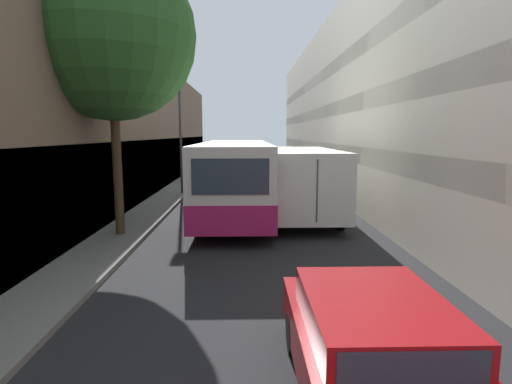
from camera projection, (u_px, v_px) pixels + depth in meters
The scene contains 10 objects.
ground_plane at pixel (256, 221), 15.07m from camera, with size 150.00×150.00×0.00m, color #232326.
sidewalk_left at pixel (140, 220), 14.95m from camera, with size 1.64×60.00×0.13m.
building_left_shopfront at pixel (83, 131), 14.43m from camera, with size 2.40×60.00×7.41m.
building_right_apartment at pixel (400, 92), 14.51m from camera, with size 2.40×60.00×9.57m.
car_hatchback at pixel (376, 351), 4.78m from camera, with size 1.86×4.07×1.32m.
bus at pixel (236, 176), 16.31m from camera, with size 2.62×10.93×2.90m.
box_truck at pixel (299, 178), 16.24m from camera, with size 2.39×8.78×2.67m.
panel_van at pixel (219, 165), 27.97m from camera, with size 1.90×4.14×1.93m.
street_lamp at pixel (179, 93), 20.47m from camera, with size 0.36×0.80×7.63m.
street_tree_left at pixel (111, 35), 11.76m from camera, with size 5.05×5.05×8.54m.
Camera 1 is at (-0.36, 0.25, 3.26)m, focal length 28.00 mm.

